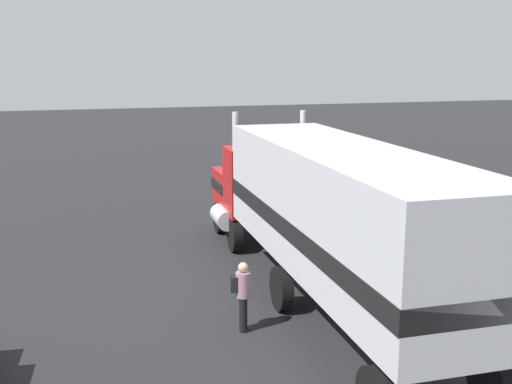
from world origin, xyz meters
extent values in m
plane|color=#232326|center=(0.00, 0.00, 0.00)|extent=(120.00, 120.00, 0.00)
cube|color=silver|center=(-3.45, -3.50, 0.01)|extent=(4.40, 0.19, 0.01)
cube|color=silver|center=(-2.60, -6.36, 0.01)|extent=(4.40, 0.26, 0.01)
cube|color=silver|center=(0.14, -9.32, 0.01)|extent=(4.40, 0.19, 0.01)
cube|color=#B21919|center=(1.02, 0.21, 1.70)|extent=(1.86, 2.54, 1.20)
cube|color=#B21919|center=(-0.58, 0.25, 2.20)|extent=(1.46, 2.53, 2.20)
cube|color=silver|center=(1.96, 0.19, 1.70)|extent=(0.13, 2.10, 1.08)
cube|color=black|center=(1.02, 0.21, 1.76)|extent=(1.86, 2.58, 0.36)
cylinder|color=silver|center=(-1.10, 1.36, 2.80)|extent=(0.18, 0.18, 3.40)
cylinder|color=silver|center=(-1.16, -0.84, 2.80)|extent=(0.18, 0.18, 3.40)
cube|color=silver|center=(-6.93, 0.41, 2.75)|extent=(10.56, 2.86, 2.80)
cube|color=black|center=(-6.93, 0.41, 2.33)|extent=(10.56, 2.90, 0.44)
cylinder|color=silver|center=(-0.13, 1.54, 0.95)|extent=(1.32, 0.67, 0.64)
cylinder|color=black|center=(1.35, 1.30, 0.55)|extent=(1.11, 0.33, 1.10)
cylinder|color=black|center=(1.29, -0.90, 0.55)|extent=(1.11, 0.33, 1.10)
cylinder|color=black|center=(-0.95, 1.36, 0.55)|extent=(1.11, 0.33, 1.10)
cylinder|color=black|center=(-1.01, -0.84, 0.55)|extent=(1.11, 0.33, 1.10)
cylinder|color=black|center=(-5.90, 1.48, 0.55)|extent=(1.11, 0.33, 1.10)
cylinder|color=black|center=(-5.96, -0.72, 0.55)|extent=(1.11, 0.33, 1.10)
cylinder|color=black|center=(-11.20, -0.59, 0.55)|extent=(1.11, 0.33, 1.10)
cylinder|color=black|center=(-6.72, 2.70, 0.41)|extent=(0.18, 0.18, 0.82)
cylinder|color=black|center=(-6.87, 2.73, 0.41)|extent=(0.18, 0.18, 0.82)
cylinder|color=#A5728C|center=(-6.80, 2.71, 1.11)|extent=(0.34, 0.34, 0.58)
sphere|color=tan|center=(-6.80, 2.71, 1.51)|extent=(0.23, 0.23, 0.23)
cube|color=black|center=(-6.75, 2.91, 1.14)|extent=(0.29, 0.21, 0.36)
camera|label=1|loc=(-19.58, 6.26, 6.09)|focal=43.70mm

